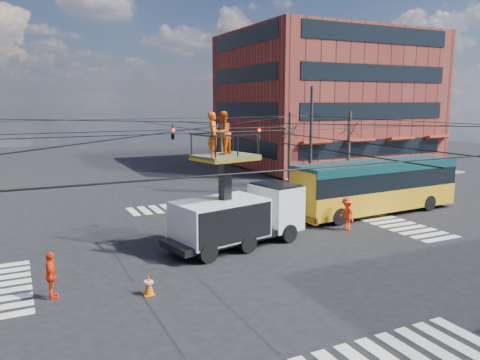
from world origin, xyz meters
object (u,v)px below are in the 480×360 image
worker_ground (51,275)px  city_bus (376,186)px  utility_truck (239,203)px  flagger (347,214)px  traffic_cone (149,285)px

worker_ground → city_bus: bearing=-70.7°
utility_truck → flagger: size_ratio=4.15×
traffic_cone → city_bus: bearing=21.0°
utility_truck → city_bus: size_ratio=0.64×
traffic_cone → flagger: bearing=17.7°
city_bus → traffic_cone: size_ratio=15.51×
utility_truck → flagger: (6.40, -0.10, -1.21)m
traffic_cone → flagger: (11.83, 3.79, 0.52)m
utility_truck → traffic_cone: bearing=-156.9°
traffic_cone → worker_ground: bearing=159.8°
city_bus → worker_ground: (-19.04, -4.96, -0.88)m
traffic_cone → utility_truck: bearing=35.6°
city_bus → utility_truck: bearing=-171.0°
city_bus → traffic_cone: city_bus is taller
traffic_cone → worker_ground: (-3.13, 1.16, 0.48)m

